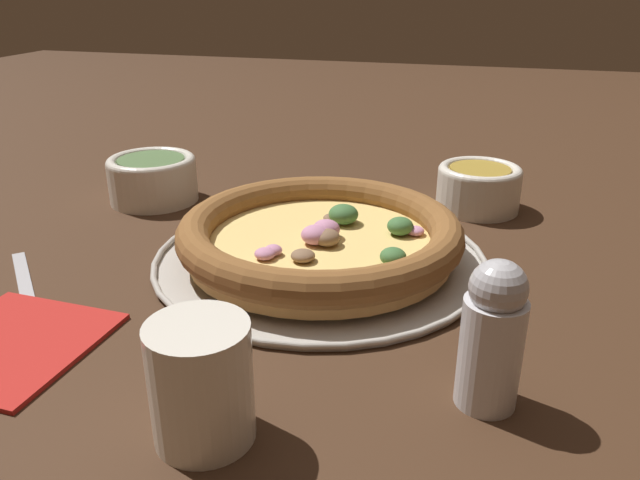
# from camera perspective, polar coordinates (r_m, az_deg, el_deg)

# --- Properties ---
(ground_plane) EXTENTS (3.00, 3.00, 0.00)m
(ground_plane) POSITION_cam_1_polar(r_m,az_deg,el_deg) (0.63, 0.00, -1.98)
(ground_plane) COLOR #3D2616
(pizza_tray) EXTENTS (0.33, 0.33, 0.01)m
(pizza_tray) POSITION_cam_1_polar(r_m,az_deg,el_deg) (0.63, 0.00, -1.63)
(pizza_tray) COLOR #B7B2A8
(pizza_tray) RESTS_ON ground_plane
(pizza) EXTENTS (0.28, 0.28, 0.04)m
(pizza) POSITION_cam_1_polar(r_m,az_deg,el_deg) (0.62, 0.05, 0.41)
(pizza) COLOR tan
(pizza) RESTS_ON pizza_tray
(bowl_near) EXTENTS (0.10, 0.10, 0.06)m
(bowl_near) POSITION_cam_1_polar(r_m,az_deg,el_deg) (0.79, 14.30, 4.83)
(bowl_near) COLOR silver
(bowl_near) RESTS_ON ground_plane
(bowl_far) EXTENTS (0.11, 0.11, 0.06)m
(bowl_far) POSITION_cam_1_polar(r_m,az_deg,el_deg) (0.82, -15.05, 5.61)
(bowl_far) COLOR silver
(bowl_far) RESTS_ON ground_plane
(drinking_cup) EXTENTS (0.06, 0.06, 0.08)m
(drinking_cup) POSITION_cam_1_polar(r_m,az_deg,el_deg) (0.40, -10.57, -12.74)
(drinking_cup) COLOR silver
(drinking_cup) RESTS_ON ground_plane
(napkin) EXTENTS (0.14, 0.13, 0.01)m
(napkin) POSITION_cam_1_polar(r_m,az_deg,el_deg) (0.55, -26.50, -8.36)
(napkin) COLOR #B2231E
(napkin) RESTS_ON ground_plane
(fork) EXTENTS (0.15, 0.14, 0.00)m
(fork) POSITION_cam_1_polar(r_m,az_deg,el_deg) (0.62, -25.20, -4.63)
(fork) COLOR #B7B7BC
(fork) RESTS_ON ground_plane
(pepper_shaker) EXTENTS (0.04, 0.04, 0.11)m
(pepper_shaker) POSITION_cam_1_polar(r_m,az_deg,el_deg) (0.43, 15.48, -8.41)
(pepper_shaker) COLOR silver
(pepper_shaker) RESTS_ON ground_plane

